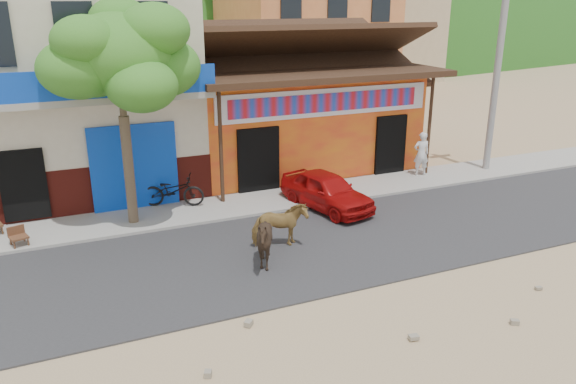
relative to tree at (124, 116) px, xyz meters
name	(u,v)px	position (x,y,z in m)	size (l,w,h in m)	color
ground	(385,285)	(4.60, -5.80, -3.12)	(120.00, 120.00, 0.00)	#9E825B
road	(333,242)	(4.60, -3.30, -3.10)	(60.00, 5.00, 0.04)	#28282B
sidewalk	(282,199)	(4.60, 0.20, -3.06)	(60.00, 2.00, 0.12)	gray
dance_club	(289,117)	(6.60, 4.20, -1.32)	(8.00, 6.00, 3.60)	orange
cafe_building	(75,83)	(-0.90, 4.20, 0.38)	(7.00, 6.00, 7.00)	beige
apartment_front	(303,0)	(13.60, 18.20, 2.88)	(9.00, 9.00, 12.00)	#CC723F
apartment_rear	(376,13)	(22.60, 24.20, 1.88)	(8.00, 8.00, 10.00)	tan
tree	(124,116)	(0.00, 0.00, 0.00)	(3.00, 3.00, 6.00)	#2D721E
utility_pole	(499,58)	(12.80, 0.20, 1.00)	(0.24, 0.24, 8.00)	gray
cow_tan	(280,225)	(3.19, -3.04, -2.50)	(0.63, 1.38, 1.17)	olive
cow_dark	(264,242)	(2.44, -3.94, -2.45)	(1.02, 1.15, 1.26)	black
red_car	(326,191)	(5.57, -1.00, -2.52)	(1.32, 3.29, 1.12)	#A10C0B
scooter	(173,191)	(1.33, 0.81, -2.52)	(0.64, 1.84, 0.97)	black
pedestrian	(421,154)	(10.07, 0.50, -2.22)	(0.57, 0.37, 1.55)	silver
cafe_chair_right	(17,229)	(-2.92, -0.50, -2.56)	(0.41, 0.41, 0.89)	#482C18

